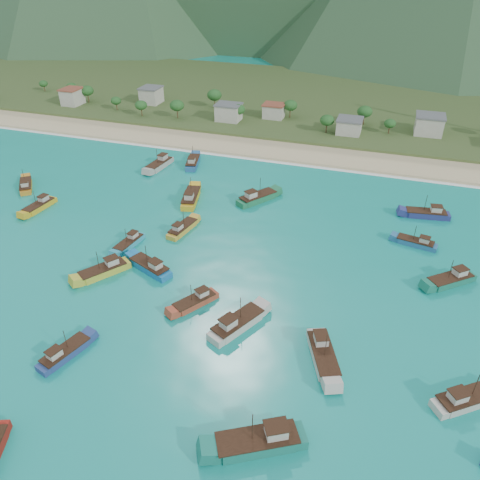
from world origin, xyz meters
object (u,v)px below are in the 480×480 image
(boat_9, at_px, (104,271))
(boat_28, at_px, (466,400))
(boat_1, at_px, (323,355))
(boat_16, at_px, (191,198))
(boat_0, at_px, (427,214))
(boat_29, at_px, (416,243))
(boat_17, at_px, (65,354))
(boat_21, at_px, (193,163))
(boat_7, at_px, (150,267))
(boat_14, at_px, (26,186))
(boat_26, at_px, (160,165))
(boat_18, at_px, (182,229))
(boat_8, at_px, (259,442))
(boat_23, at_px, (195,302))
(boat_20, at_px, (237,324))
(boat_3, at_px, (129,244))
(boat_22, at_px, (39,206))
(boat_2, at_px, (451,280))
(boat_4, at_px, (257,198))

(boat_9, xyz_separation_m, boat_28, (67.93, -11.48, -0.01))
(boat_1, bearing_deg, boat_16, -68.98)
(boat_0, xyz_separation_m, boat_29, (-2.39, -14.44, -0.19))
(boat_17, xyz_separation_m, boat_21, (-11.03, 79.46, 0.15))
(boat_7, bearing_deg, boat_9, 139.49)
(boat_14, distance_m, boat_26, 37.83)
(boat_18, height_order, boat_21, boat_21)
(boat_28, bearing_deg, boat_14, -146.23)
(boat_9, bearing_deg, boat_29, -118.55)
(boat_8, relative_size, boat_21, 1.14)
(boat_0, height_order, boat_23, boat_0)
(boat_1, bearing_deg, boat_0, -129.14)
(boat_1, bearing_deg, boat_7, -41.89)
(boat_18, relative_size, boat_26, 0.85)
(boat_21, bearing_deg, boat_9, -99.34)
(boat_21, xyz_separation_m, boat_29, (65.39, -26.36, -0.19))
(boat_28, bearing_deg, boat_29, 153.28)
(boat_20, distance_m, boat_26, 74.43)
(boat_8, height_order, boat_21, boat_8)
(boat_16, bearing_deg, boat_3, -113.70)
(boat_0, bearing_deg, boat_3, 110.19)
(boat_29, bearing_deg, boat_9, 128.76)
(boat_3, bearing_deg, boat_29, -153.95)
(boat_8, height_order, boat_22, boat_8)
(boat_9, bearing_deg, boat_0, -109.88)
(boat_18, relative_size, boat_22, 0.98)
(boat_21, height_order, boat_23, boat_21)
(boat_3, height_order, boat_29, boat_29)
(boat_1, distance_m, boat_18, 48.49)
(boat_2, relative_size, boat_7, 0.93)
(boat_26, height_order, boat_29, boat_26)
(boat_17, height_order, boat_22, boat_22)
(boat_20, bearing_deg, boat_8, -37.42)
(boat_1, distance_m, boat_4, 56.33)
(boat_2, height_order, boat_17, boat_2)
(boat_4, distance_m, boat_16, 17.45)
(boat_14, xyz_separation_m, boat_18, (50.70, -7.71, -0.04))
(boat_23, bearing_deg, boat_1, -161.48)
(boat_9, xyz_separation_m, boat_26, (-13.69, 52.90, 0.07))
(boat_2, xyz_separation_m, boat_3, (-67.75, -7.64, -0.18))
(boat_16, distance_m, boat_23, 42.24)
(boat_22, bearing_deg, boat_8, 152.74)
(boat_22, relative_size, boat_29, 1.08)
(boat_29, bearing_deg, boat_21, 79.53)
(boat_14, bearing_deg, boat_0, -28.94)
(boat_3, relative_size, boat_14, 0.96)
(boat_3, relative_size, boat_18, 0.93)
(boat_1, distance_m, boat_8, 19.14)
(boat_16, height_order, boat_20, boat_16)
(boat_0, distance_m, boat_2, 27.33)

